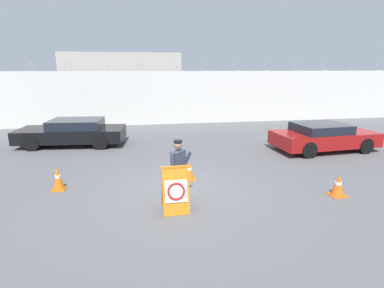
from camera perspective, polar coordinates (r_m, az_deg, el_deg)
The scene contains 10 objects.
ground_plane at distance 8.82m, azimuth -2.33°, elevation -9.24°, with size 90.00×90.00×0.00m, color #5B5B5E.
perimeter_wall at distance 19.29m, azimuth -6.63°, elevation 8.72°, with size 36.00×0.30×3.78m.
building_block at distance 22.68m, azimuth -12.77°, elevation 10.74°, with size 7.72×5.13×4.48m.
barricade_sign at distance 7.55m, azimuth -3.19°, elevation -8.58°, with size 0.69×0.66×1.18m.
security_guard at distance 7.97m, azimuth -2.61°, elevation -4.61°, with size 0.62×0.52×1.70m.
traffic_cone_near at distance 9.68m, azimuth -0.50°, elevation -5.05°, with size 0.37×0.37×0.63m.
traffic_cone_mid at distance 9.72m, azimuth -24.18°, elevation -5.98°, with size 0.36×0.36×0.73m.
traffic_cone_far at distance 9.44m, azimuth 26.09°, elevation -7.04°, with size 0.42×0.42×0.65m.
parked_car_front_coupe at distance 14.98m, azimuth -21.73°, elevation 2.12°, with size 4.88×2.31×1.21m.
parked_car_far_side at distance 14.25m, azimuth 23.74°, elevation 1.31°, with size 4.52×2.28×1.19m.
Camera 1 is at (-0.99, -8.02, 3.53)m, focal length 28.00 mm.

